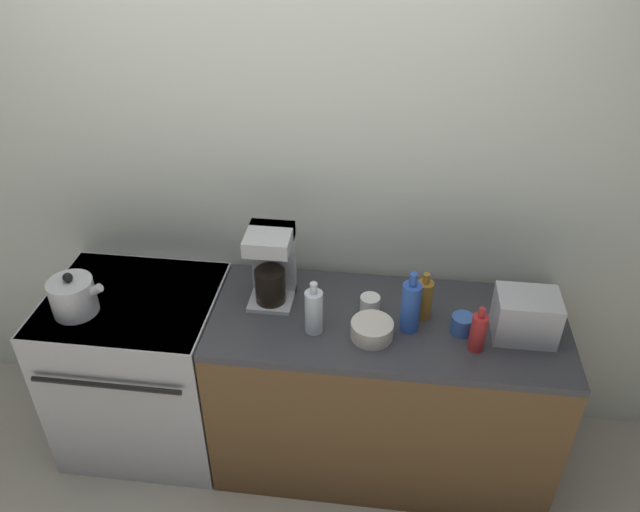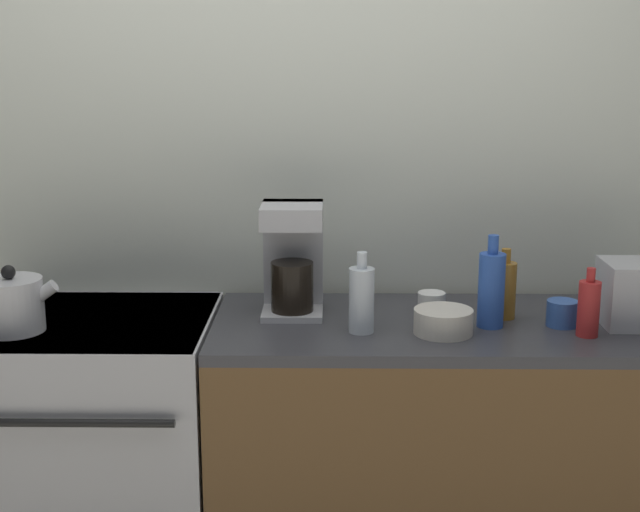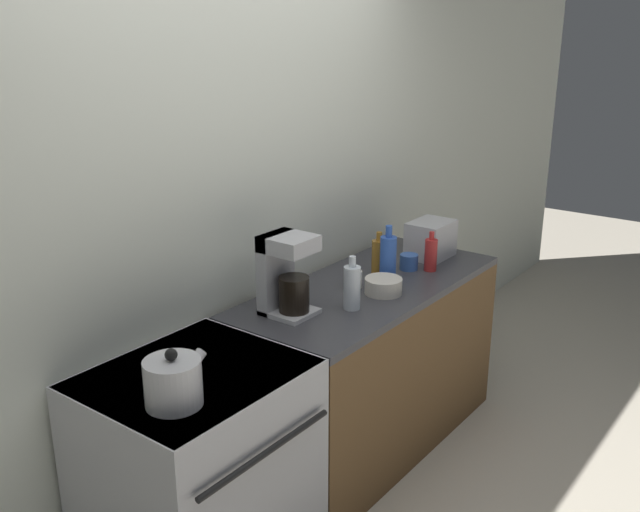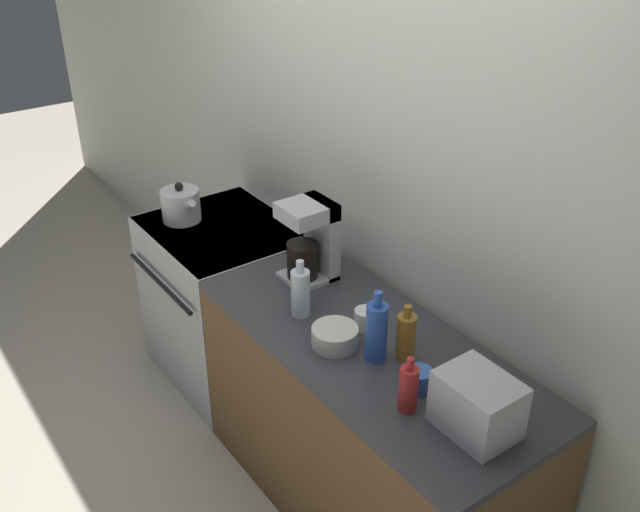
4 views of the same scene
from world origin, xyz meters
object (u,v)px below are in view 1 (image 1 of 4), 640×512
at_px(stove, 145,367).
at_px(bowl, 372,330).
at_px(coffee_maker, 272,263).
at_px(toaster, 526,316).
at_px(bottle_blue, 411,306).
at_px(kettle, 73,296).
at_px(bottle_amber, 424,299).
at_px(cup_white, 370,305).
at_px(bottle_red, 478,332).
at_px(bottle_clear, 314,311).
at_px(cup_blue, 462,324).

height_order(stove, bowl, bowl).
bearing_deg(coffee_maker, toaster, -6.50).
bearing_deg(bottle_blue, kettle, -177.35).
relative_size(bottle_amber, cup_white, 2.57).
height_order(coffee_maker, bottle_red, coffee_maker).
bearing_deg(bottle_amber, bottle_red, -40.09).
height_order(stove, cup_white, cup_white).
height_order(bottle_clear, bottle_amber, bottle_clear).
height_order(stove, coffee_maker, coffee_maker).
relative_size(stove, bottle_clear, 3.56).
xyz_separation_m(coffee_maker, cup_white, (0.44, -0.06, -0.14)).
bearing_deg(toaster, stove, 179.02).
xyz_separation_m(toaster, bowl, (-0.63, -0.09, -0.06)).
distance_m(bottle_clear, bowl, 0.25).
xyz_separation_m(stove, bottle_red, (1.53, -0.14, 0.52)).
height_order(kettle, bottle_red, bottle_red).
xyz_separation_m(bottle_clear, bowl, (0.25, -0.01, -0.07)).
bearing_deg(bowl, coffee_maker, 154.59).
height_order(toaster, cup_blue, toaster).
xyz_separation_m(bottle_blue, bowl, (-0.15, -0.07, -0.08)).
bearing_deg(toaster, bottle_clear, -174.58).
height_order(bottle_clear, bottle_red, bottle_clear).
distance_m(coffee_maker, bottle_red, 0.92).
distance_m(toaster, cup_white, 0.65).
distance_m(kettle, toaster, 1.93).
relative_size(bottle_clear, bowl, 1.39).
bearing_deg(bottle_red, cup_blue, 117.75).
bearing_deg(stove, kettle, -148.24).
xyz_separation_m(stove, bottle_blue, (1.26, -0.05, 0.55)).
height_order(toaster, bowl, toaster).
xyz_separation_m(bottle_red, bottle_blue, (-0.27, 0.09, 0.03)).
xyz_separation_m(coffee_maker, bottle_red, (0.89, -0.24, -0.10)).
xyz_separation_m(bottle_blue, cup_blue, (0.22, 0.01, -0.08)).
distance_m(bottle_amber, bowl, 0.27).
bearing_deg(cup_white, bottle_red, -21.88).
bearing_deg(coffee_maker, bowl, -25.41).
bearing_deg(kettle, bowl, -0.22).
bearing_deg(bottle_blue, toaster, 2.73).
relative_size(kettle, bottle_red, 1.17).
bearing_deg(cup_white, coffee_maker, 172.65).
bearing_deg(bowl, bottle_clear, 177.20).
bearing_deg(kettle, stove, 31.76).
relative_size(bottle_amber, cup_blue, 2.37).
bearing_deg(coffee_maker, bottle_amber, -4.66).
relative_size(bottle_amber, bowl, 1.26).
bearing_deg(cup_white, stove, -178.03).
relative_size(kettle, bowl, 1.37).
distance_m(coffee_maker, cup_blue, 0.86).
relative_size(toaster, bottle_blue, 0.88).
xyz_separation_m(kettle, bottle_red, (1.73, -0.02, 0.00)).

